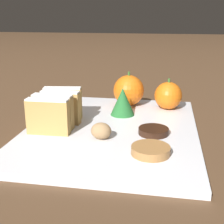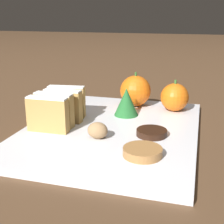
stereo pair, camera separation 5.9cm
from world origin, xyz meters
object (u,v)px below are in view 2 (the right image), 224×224
object	(u,v)px
orange_far	(175,97)
walnut	(98,130)
orange_near	(135,91)
chocolate_cookie	(152,133)

from	to	relation	value
orange_far	walnut	xyz separation A→B (m)	(-0.11, -0.20, -0.02)
orange_near	orange_far	world-z (taller)	orange_near
orange_far	walnut	world-z (taller)	orange_far
orange_far	chocolate_cookie	world-z (taller)	orange_far
orange_far	chocolate_cookie	bearing A→B (deg)	-98.47
orange_near	chocolate_cookie	bearing A→B (deg)	-69.00
walnut	chocolate_cookie	size ratio (longest dim) A/B	0.65
orange_far	chocolate_cookie	size ratio (longest dim) A/B	1.28
chocolate_cookie	walnut	bearing A→B (deg)	-156.51
chocolate_cookie	orange_near	bearing A→B (deg)	111.00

